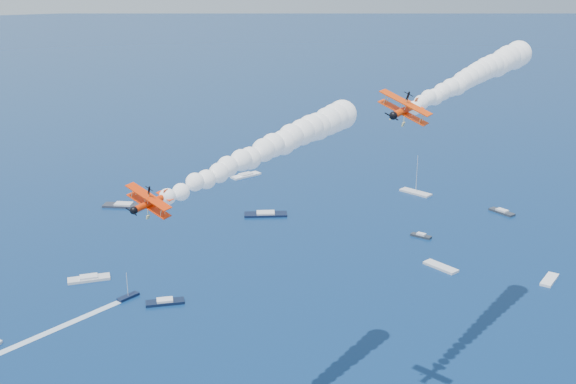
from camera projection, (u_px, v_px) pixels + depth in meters
name	position (u px, v px, depth m)	size (l,w,h in m)	color
biplane_lead	(404.00, 110.00, 111.73)	(7.99, 8.96, 5.40)	#FF3F05
biplane_trail	(150.00, 203.00, 94.43)	(6.55, 7.35, 4.43)	#F83205
smoke_trail_lead	(472.00, 77.00, 129.98)	(43.65, 27.46, 9.11)	white
smoke_trail_trail	(267.00, 149.00, 112.92)	(43.26, 28.11, 9.11)	white
spectator_boats	(182.00, 260.00, 201.97)	(235.74, 158.34, 0.70)	#303640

